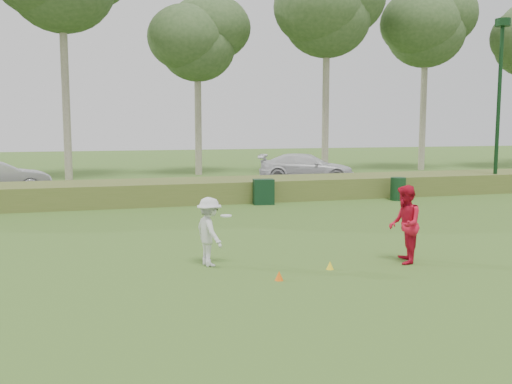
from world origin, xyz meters
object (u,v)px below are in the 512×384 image
object	(u,v)px
trash_bin	(398,189)
car_right	(307,168)
lamp_post	(500,75)
cone_yellow	(330,265)
utility_cabinet	(264,192)
player_white	(209,232)
player_red	(405,224)
cone_orange	(279,276)

from	to	relation	value
trash_bin	car_right	bearing A→B (deg)	97.68
lamp_post	cone_yellow	size ratio (longest dim) A/B	42.99
lamp_post	trash_bin	distance (m)	7.90
utility_cabinet	trash_bin	bearing A→B (deg)	3.39
player_white	utility_cabinet	size ratio (longest dim) A/B	1.55
utility_cabinet	lamp_post	bearing A→B (deg)	10.89
utility_cabinet	player_red	bearing A→B (deg)	-80.99
cone_orange	trash_bin	size ratio (longest dim) A/B	0.20
player_red	cone_yellow	distance (m)	2.12
lamp_post	utility_cabinet	world-z (taller)	lamp_post
player_red	utility_cabinet	world-z (taller)	player_red
lamp_post	player_white	size ratio (longest dim) A/B	5.06
player_red	utility_cabinet	distance (m)	10.44
player_white	cone_yellow	size ratio (longest dim) A/B	8.49
utility_cabinet	cone_orange	bearing A→B (deg)	-98.11
player_white	cone_orange	xyz separation A→B (m)	(1.17, -1.66, -0.71)
cone_orange	trash_bin	world-z (taller)	trash_bin
player_white	utility_cabinet	distance (m)	10.28
lamp_post	player_red	xyz separation A→B (m)	(-11.54, -11.24, -4.66)
player_red	cone_yellow	size ratio (longest dim) A/B	9.84
cone_yellow	car_right	size ratio (longest dim) A/B	0.04
car_right	player_red	bearing A→B (deg)	-170.51
cone_yellow	utility_cabinet	distance (m)	10.64
player_red	car_right	world-z (taller)	player_red
cone_yellow	utility_cabinet	bearing A→B (deg)	81.46
trash_bin	car_right	size ratio (longest dim) A/B	0.19
lamp_post	cone_yellow	xyz separation A→B (m)	(-13.48, -11.33, -5.50)
cone_yellow	utility_cabinet	xyz separation A→B (m)	(1.58, 10.52, 0.43)
cone_orange	car_right	bearing A→B (deg)	67.35
trash_bin	car_right	xyz separation A→B (m)	(-1.10, 8.18, 0.34)
cone_orange	utility_cabinet	bearing A→B (deg)	74.90
lamp_post	car_right	world-z (taller)	lamp_post
player_white	trash_bin	size ratio (longest dim) A/B	1.63
player_white	car_right	world-z (taller)	car_right
cone_orange	car_right	size ratio (longest dim) A/B	0.04
cone_orange	player_white	bearing A→B (deg)	125.01
player_white	player_red	bearing A→B (deg)	-115.94
cone_yellow	trash_bin	bearing A→B (deg)	53.26
cone_orange	cone_yellow	size ratio (longest dim) A/B	1.06
lamp_post	car_right	bearing A→B (deg)	135.11
cone_orange	trash_bin	bearing A→B (deg)	49.98
car_right	cone_orange	bearing A→B (deg)	-179.23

